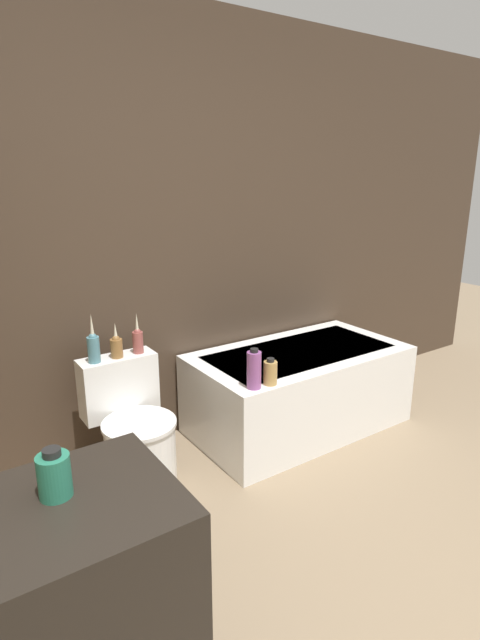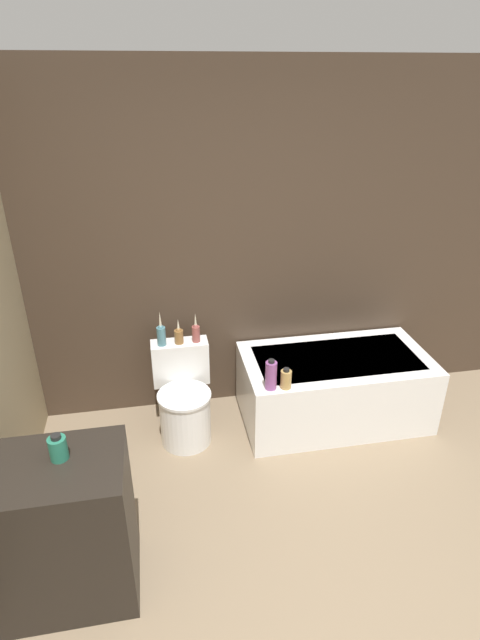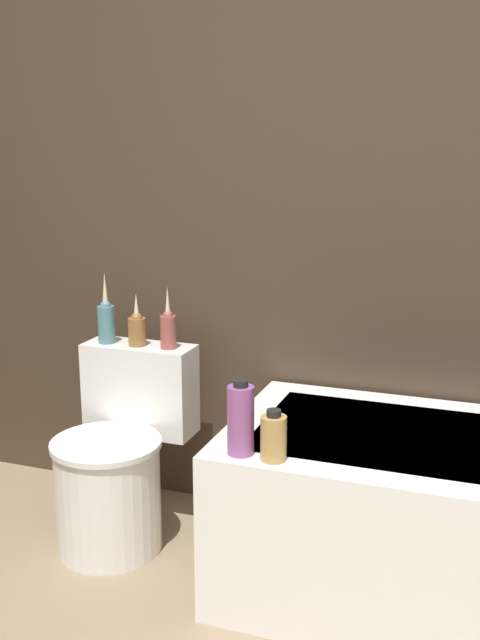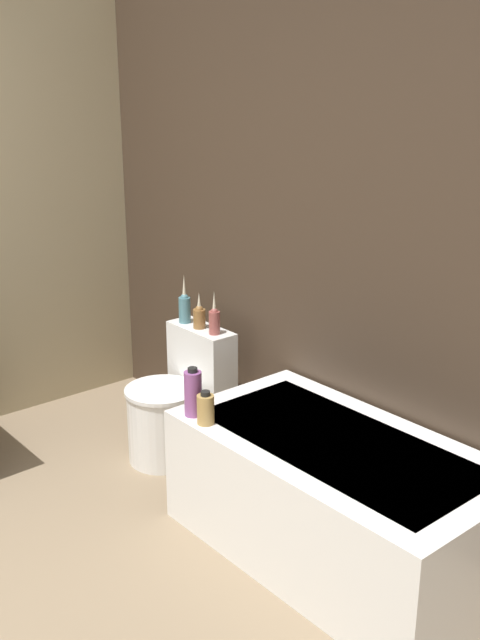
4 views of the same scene
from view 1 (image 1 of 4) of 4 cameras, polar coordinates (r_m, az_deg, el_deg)
The scene contains 9 objects.
wall_back_tiled at distance 3.06m, azimuth -9.64°, elevation 9.39°, with size 6.40×0.06×2.60m.
bathtub at distance 3.40m, azimuth 6.69°, elevation -7.77°, with size 1.42×0.76×0.54m.
toilet at distance 2.83m, azimuth -11.97°, elevation -12.74°, with size 0.42×0.55×0.69m.
soap_bottle_glass at distance 1.44m, azimuth -20.46°, elevation -16.26°, with size 0.09×0.09×0.14m.
vase_gold at distance 2.75m, azimuth -16.41°, elevation -2.90°, with size 0.06×0.06×0.27m.
vase_silver at distance 2.80m, azimuth -13.95°, elevation -2.86°, with size 0.07×0.07×0.20m.
vase_bronze at distance 2.84m, azimuth -11.60°, elevation -2.20°, with size 0.06×0.06×0.23m.
shampoo_bottle_tall at distance 2.70m, azimuth 1.62°, elevation -5.69°, with size 0.08×0.08×0.23m.
shampoo_bottle_short at distance 2.76m, azimuth 3.49°, elevation -6.00°, with size 0.08×0.08×0.15m.
Camera 1 is at (-1.27, -0.41, 1.66)m, focal length 28.00 mm.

